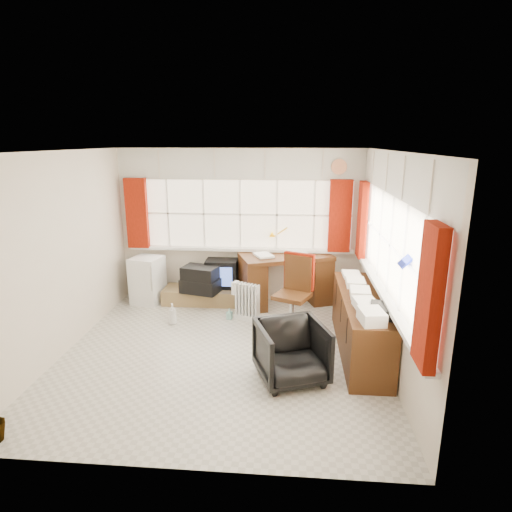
% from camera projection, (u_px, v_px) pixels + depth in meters
% --- Properties ---
extents(ground, '(4.00, 4.00, 0.00)m').
position_uv_depth(ground, '(223.00, 353.00, 5.44)').
color(ground, beige).
rests_on(ground, ground).
extents(room_walls, '(4.00, 4.00, 4.00)m').
position_uv_depth(room_walls, '(220.00, 238.00, 5.04)').
color(room_walls, beige).
rests_on(room_walls, ground).
extents(window_back, '(3.70, 0.12, 3.60)m').
position_uv_depth(window_back, '(240.00, 245.00, 7.06)').
color(window_back, '#FDEAC8').
rests_on(window_back, room_walls).
extents(window_right, '(0.12, 3.70, 3.60)m').
position_uv_depth(window_right, '(384.00, 287.00, 5.03)').
color(window_right, '#FDEAC8').
rests_on(window_right, room_walls).
extents(curtains, '(3.83, 3.83, 1.15)m').
position_uv_depth(curtains, '(298.00, 228.00, 5.87)').
color(curtains, maroon).
rests_on(curtains, room_walls).
extents(overhead_cabinets, '(3.98, 3.98, 0.48)m').
position_uv_depth(overhead_cabinets, '(304.00, 169.00, 5.71)').
color(overhead_cabinets, beige).
rests_on(overhead_cabinets, room_walls).
extents(desk, '(1.60, 1.16, 0.86)m').
position_uv_depth(desk, '(285.00, 277.00, 6.99)').
color(desk, '#543113').
rests_on(desk, ground).
extents(desk_lamp, '(0.14, 0.12, 0.40)m').
position_uv_depth(desk_lamp, '(286.00, 235.00, 7.04)').
color(desk_lamp, yellow).
rests_on(desk_lamp, desk).
extents(task_chair, '(0.61, 0.63, 1.10)m').
position_uv_depth(task_chair, '(296.00, 290.00, 6.01)').
color(task_chair, black).
rests_on(task_chair, ground).
extents(office_chair, '(0.93, 0.94, 0.67)m').
position_uv_depth(office_chair, '(291.00, 352.00, 4.76)').
color(office_chair, black).
rests_on(office_chair, ground).
extents(radiator, '(0.41, 0.29, 0.57)m').
position_uv_depth(radiator, '(247.00, 305.00, 6.39)').
color(radiator, white).
rests_on(radiator, ground).
extents(credenza, '(0.50, 2.00, 0.85)m').
position_uv_depth(credenza, '(360.00, 323.00, 5.39)').
color(credenza, '#543113').
rests_on(credenza, ground).
extents(file_tray, '(0.34, 0.40, 0.12)m').
position_uv_depth(file_tray, '(383.00, 311.00, 4.69)').
color(file_tray, black).
rests_on(file_tray, credenza).
extents(tv_bench, '(1.40, 0.50, 0.25)m').
position_uv_depth(tv_bench, '(206.00, 295.00, 7.10)').
color(tv_bench, olive).
rests_on(tv_bench, ground).
extents(crt_tv, '(0.52, 0.49, 0.47)m').
position_uv_depth(crt_tv, '(222.00, 272.00, 7.13)').
color(crt_tv, black).
rests_on(crt_tv, tv_bench).
extents(hifi_stack, '(0.67, 0.52, 0.43)m').
position_uv_depth(hifi_stack, '(200.00, 280.00, 6.85)').
color(hifi_stack, black).
rests_on(hifi_stack, tv_bench).
extents(mini_fridge, '(0.54, 0.55, 0.78)m').
position_uv_depth(mini_fridge, '(148.00, 280.00, 7.05)').
color(mini_fridge, white).
rests_on(mini_fridge, ground).
extents(spray_bottle_a, '(0.16, 0.16, 0.32)m').
position_uv_depth(spray_bottle_a, '(173.00, 314.00, 6.26)').
color(spray_bottle_a, silver).
rests_on(spray_bottle_a, ground).
extents(spray_bottle_b, '(0.09, 0.09, 0.17)m').
position_uv_depth(spray_bottle_b, '(229.00, 314.00, 6.45)').
color(spray_bottle_b, '#81C0B3').
rests_on(spray_bottle_b, ground).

